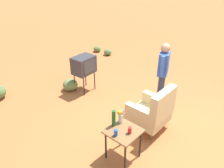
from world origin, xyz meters
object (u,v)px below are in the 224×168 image
object	(u,v)px
armchair	(153,111)
flower_vase	(121,116)
person_standing	(163,71)
soda_can_red	(130,130)
side_table	(123,135)
soda_can_blue	(116,133)
bottle_wine_green	(114,118)
tv_on_stand	(84,65)

from	to	relation	value
armchair	flower_vase	world-z (taller)	armchair
person_standing	soda_can_red	world-z (taller)	person_standing
side_table	flower_vase	world-z (taller)	flower_vase
soda_can_red	soda_can_blue	xyz separation A→B (m)	(0.21, -0.14, 0.00)
side_table	person_standing	size ratio (longest dim) A/B	0.39
soda_can_blue	flower_vase	world-z (taller)	flower_vase
soda_can_red	bottle_wine_green	bearing A→B (deg)	-85.38
armchair	side_table	world-z (taller)	armchair
bottle_wine_green	soda_can_blue	bearing A→B (deg)	49.06
tv_on_stand	flower_vase	xyz separation A→B (m)	(1.10, 2.23, 0.00)
person_standing	bottle_wine_green	xyz separation A→B (m)	(2.03, 0.20, -0.14)
bottle_wine_green	flower_vase	bearing A→B (deg)	167.36
side_table	tv_on_stand	world-z (taller)	tv_on_stand
flower_vase	bottle_wine_green	bearing A→B (deg)	-12.64
person_standing	flower_vase	world-z (taller)	person_standing
armchair	tv_on_stand	world-z (taller)	armchair
soda_can_red	flower_vase	world-z (taller)	flower_vase
side_table	tv_on_stand	size ratio (longest dim) A/B	0.62
soda_can_red	soda_can_blue	size ratio (longest dim) A/B	1.00
person_standing	soda_can_red	bearing A→B (deg)	15.26
soda_can_red	armchair	bearing A→B (deg)	-171.41
flower_vase	tv_on_stand	bearing A→B (deg)	-116.29
armchair	soda_can_blue	size ratio (longest dim) A/B	8.69
armchair	person_standing	bearing A→B (deg)	-158.53
tv_on_stand	soda_can_red	bearing A→B (deg)	64.16
soda_can_red	flower_vase	xyz separation A→B (m)	(-0.13, -0.31, 0.09)
armchair	side_table	xyz separation A→B (m)	(1.02, 0.03, 0.04)
bottle_wine_green	flower_vase	xyz separation A→B (m)	(-0.16, 0.03, -0.01)
armchair	bottle_wine_green	bearing A→B (deg)	-10.73
bottle_wine_green	side_table	bearing A→B (deg)	91.42
tv_on_stand	flower_vase	bearing A→B (deg)	63.71
soda_can_blue	armchair	bearing A→B (deg)	-179.44
side_table	armchair	bearing A→B (deg)	-178.10
armchair	person_standing	size ratio (longest dim) A/B	0.65
side_table	soda_can_red	bearing A→B (deg)	100.78
tv_on_stand	bottle_wine_green	distance (m)	2.53
bottle_wine_green	armchair	bearing A→B (deg)	169.27
tv_on_stand	bottle_wine_green	xyz separation A→B (m)	(1.26, 2.19, 0.01)
soda_can_blue	tv_on_stand	bearing A→B (deg)	-120.90
person_standing	soda_can_blue	world-z (taller)	person_standing
flower_vase	soda_can_red	bearing A→B (deg)	67.57
person_standing	soda_can_blue	xyz separation A→B (m)	(2.21, 0.41, -0.24)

